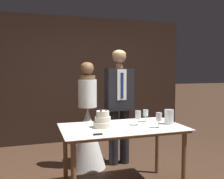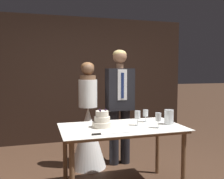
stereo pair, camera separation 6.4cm
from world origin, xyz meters
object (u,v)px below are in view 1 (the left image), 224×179
at_px(tiered_cake, 103,121).
at_px(cake_knife, 105,134).
at_px(hurricane_candle, 169,117).
at_px(bride, 88,129).
at_px(cake_table, 122,134).
at_px(wine_glass_near, 138,115).
at_px(wine_glass_far, 146,113).
at_px(wine_glass_middle, 159,117).
at_px(groom, 119,100).

xyz_separation_m(tiered_cake, cake_knife, (-0.07, -0.33, -0.07)).
bearing_deg(cake_knife, hurricane_candle, 14.19).
relative_size(tiered_cake, bride, 0.15).
xyz_separation_m(cake_table, wine_glass_near, (0.21, 0.01, 0.22)).
bearing_deg(wine_glass_far, wine_glass_middle, -89.51).
bearing_deg(cake_table, bride, 106.66).
bearing_deg(cake_knife, groom, 62.75).
height_order(wine_glass_far, groom, groom).
bearing_deg(tiered_cake, bride, 90.93).
bearing_deg(hurricane_candle, wine_glass_near, 172.80).
bearing_deg(bride, wine_glass_middle, -57.98).
bearing_deg(tiered_cake, hurricane_candle, -5.57).
bearing_deg(groom, cake_knife, -116.30).
bearing_deg(cake_table, cake_knife, -136.40).
bearing_deg(cake_table, groom, 73.33).
distance_m(wine_glass_middle, hurricane_candle, 0.27).
bearing_deg(tiered_cake, wine_glass_near, -4.08).
bearing_deg(cake_knife, wine_glass_far, 32.62).
xyz_separation_m(tiered_cake, wine_glass_near, (0.45, -0.03, 0.05)).
relative_size(wine_glass_near, wine_glass_far, 1.12).
bearing_deg(wine_glass_middle, cake_table, 154.36).
bearing_deg(bride, wine_glass_near, -61.18).
distance_m(wine_glass_far, hurricane_candle, 0.31).
distance_m(cake_table, wine_glass_near, 0.30).
height_order(tiered_cake, bride, bride).
bearing_deg(cake_knife, wine_glass_middle, 7.69).
bearing_deg(hurricane_candle, wine_glass_far, 136.58).
height_order(wine_glass_far, bride, bride).
bearing_deg(wine_glass_far, tiered_cake, -168.27).
height_order(wine_glass_middle, bride, bride).
xyz_separation_m(cake_knife, wine_glass_middle, (0.70, 0.11, 0.12)).
xyz_separation_m(cake_knife, groom, (0.56, 1.14, 0.21)).
height_order(cake_knife, wine_glass_middle, wine_glass_middle).
height_order(tiered_cake, wine_glass_near, tiered_cake).
relative_size(tiered_cake, wine_glass_far, 1.45).
distance_m(cake_knife, wine_glass_far, 0.85).
bearing_deg(cake_table, tiered_cake, 170.85).
height_order(wine_glass_middle, wine_glass_far, wine_glass_middle).
bearing_deg(wine_glass_near, cake_table, -178.16).
height_order(cake_knife, wine_glass_far, wine_glass_far).
relative_size(cake_knife, wine_glass_far, 2.58).
height_order(cake_knife, groom, groom).
height_order(cake_table, wine_glass_far, wine_glass_far).
xyz_separation_m(wine_glass_far, hurricane_candle, (0.23, -0.21, -0.03)).
height_order(tiered_cake, cake_knife, tiered_cake).
height_order(wine_glass_far, hurricane_candle, hurricane_candle).
distance_m(cake_table, tiered_cake, 0.30).
xyz_separation_m(wine_glass_near, groom, (0.04, 0.84, 0.09)).
relative_size(wine_glass_near, hurricane_candle, 0.99).
bearing_deg(wine_glass_near, groom, 86.95).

